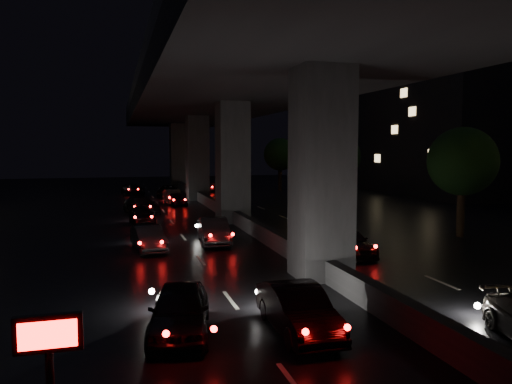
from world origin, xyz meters
name	(u,v)px	position (x,y,z in m)	size (l,w,h in m)	color
ground	(252,234)	(0.00, 0.00, 0.00)	(120.00, 120.00, 0.00)	black
viaduct	(232,97)	(0.00, 5.00, 8.34)	(12.00, 80.00, 10.50)	#313133
median_barrier	(233,215)	(0.00, 5.00, 0.42)	(0.45, 70.00, 0.85)	#313133
building_right_far	(442,125)	(27.00, 20.00, 7.50)	(12.00, 22.00, 15.00)	black
tree_b	(462,162)	(11.00, -4.00, 4.20)	(3.80, 3.80, 6.12)	black
tree_c	(339,157)	(11.00, 12.00, 4.20)	(3.80, 3.80, 6.12)	black
tree_d	(280,154)	(11.00, 28.00, 4.20)	(3.80, 3.80, 6.12)	black
streetlight_far	(312,141)	(10.97, 18.00, 5.66)	(2.52, 0.44, 9.00)	#2D2D33
speed_sign	(49,359)	(-8.50, -20.00, 1.92)	(0.95, 0.14, 2.57)	#2D2D33
car_0	(180,310)	(-5.96, -14.51, 0.66)	(1.55, 3.86, 1.32)	black
car_1	(298,309)	(-2.87, -15.25, 0.63)	(1.34, 3.84, 1.27)	black
car_3	(348,242)	(2.82, -6.61, 0.58)	(1.63, 4.00, 1.16)	black
car_4	(148,238)	(-6.08, -3.10, 0.59)	(1.25, 3.59, 1.18)	black
car_5	(214,231)	(-2.68, -2.24, 0.66)	(1.39, 4.00, 1.32)	black
car_6	(142,215)	(-5.96, 5.51, 0.60)	(1.41, 3.51, 1.20)	black
car_7	(141,205)	(-5.76, 10.67, 0.66)	(1.84, 4.52, 1.31)	black
car_8	(177,199)	(-2.52, 15.48, 0.55)	(1.31, 3.26, 1.11)	black
car_9	(173,197)	(-2.67, 17.19, 0.61)	(1.30, 3.72, 1.23)	#544D49
car_10	(167,191)	(-2.50, 24.10, 0.57)	(1.88, 4.09, 1.14)	black
car_11	(133,189)	(-5.86, 27.33, 0.58)	(1.91, 4.14, 1.15)	black
car_12	(214,187)	(3.12, 28.25, 0.57)	(1.36, 3.37, 1.15)	#5A5B61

